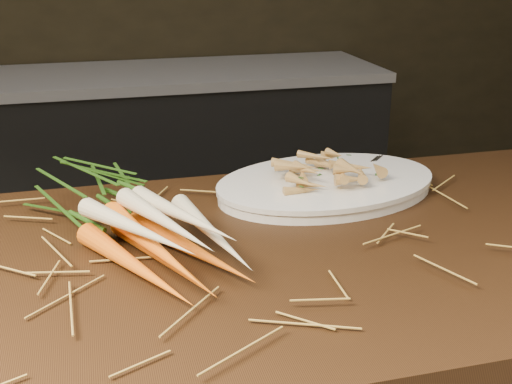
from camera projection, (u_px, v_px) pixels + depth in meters
back_counter at (174, 163)px, 2.89m from camera, size 1.82×0.62×0.84m
straw_bedding at (131, 257)px, 0.95m from camera, size 1.40×0.60×0.02m
root_veg_bunch at (118, 208)px, 1.03m from camera, size 0.35×0.53×0.10m
serving_platter at (326, 187)px, 1.22m from camera, size 0.47×0.35×0.02m
roasted_veg_heap at (327, 169)px, 1.21m from camera, size 0.23×0.18×0.05m
serving_fork at (400, 172)px, 1.25m from camera, size 0.12×0.13×0.00m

